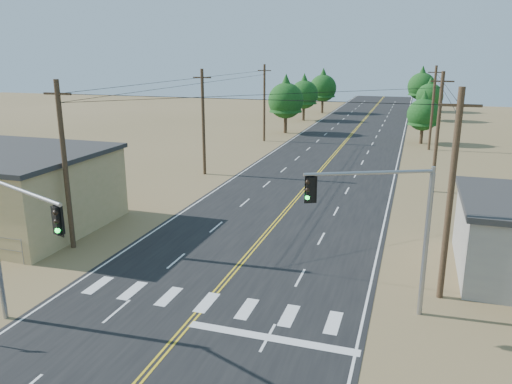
% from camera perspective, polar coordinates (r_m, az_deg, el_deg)
% --- Properties ---
extents(road, '(15.00, 200.00, 0.02)m').
position_cam_1_polar(road, '(43.96, 5.72, 0.52)').
color(road, black).
rests_on(road, ground).
extents(utility_pole_left_near, '(1.80, 0.30, 10.00)m').
position_cam_1_polar(utility_pole_left_near, '(31.04, -21.00, 2.89)').
color(utility_pole_left_near, '#4C3826').
rests_on(utility_pole_left_near, ground).
extents(utility_pole_left_mid, '(1.80, 0.30, 10.00)m').
position_cam_1_polar(utility_pole_left_mid, '(48.02, -6.04, 8.01)').
color(utility_pole_left_mid, '#4C3826').
rests_on(utility_pole_left_mid, ground).
extents(utility_pole_left_far, '(1.80, 0.30, 10.00)m').
position_cam_1_polar(utility_pole_left_far, '(66.69, 0.96, 10.21)').
color(utility_pole_left_far, '#4C3826').
rests_on(utility_pole_left_far, ground).
extents(utility_pole_right_near, '(1.80, 0.30, 10.00)m').
position_cam_1_polar(utility_pole_right_near, '(24.45, 21.33, -0.37)').
color(utility_pole_right_near, '#4C3826').
rests_on(utility_pole_right_near, ground).
extents(utility_pole_right_mid, '(1.80, 0.30, 10.00)m').
position_cam_1_polar(utility_pole_right_mid, '(44.04, 20.03, 6.48)').
color(utility_pole_right_mid, '#4C3826').
rests_on(utility_pole_right_mid, ground).
extents(utility_pole_right_far, '(1.80, 0.30, 10.00)m').
position_cam_1_polar(utility_pole_right_far, '(63.89, 19.53, 9.09)').
color(utility_pole_right_far, '#4C3826').
rests_on(utility_pole_right_far, ground).
extents(signal_mast_left, '(5.69, 2.56, 6.65)m').
position_cam_1_polar(signal_mast_left, '(22.24, -26.23, -4.02)').
color(signal_mast_left, gray).
rests_on(signal_mast_left, ground).
extents(signal_mast_right, '(5.14, 2.56, 6.84)m').
position_cam_1_polar(signal_mast_right, '(21.96, 15.34, -2.94)').
color(signal_mast_right, gray).
rests_on(signal_mast_right, ground).
extents(tree_left_near, '(5.14, 5.14, 8.57)m').
position_cam_1_polar(tree_left_near, '(73.64, 3.43, 10.79)').
color(tree_left_near, '#3F2D1E').
rests_on(tree_left_near, ground).
extents(tree_left_mid, '(4.85, 4.85, 8.09)m').
position_cam_1_polar(tree_left_mid, '(88.16, 5.52, 11.35)').
color(tree_left_mid, '#3F2D1E').
rests_on(tree_left_mid, ground).
extents(tree_left_far, '(5.21, 5.21, 8.68)m').
position_cam_1_polar(tree_left_far, '(99.91, 7.67, 11.98)').
color(tree_left_far, '#3F2D1E').
rests_on(tree_left_far, ground).
extents(tree_right_near, '(4.10, 4.10, 6.83)m').
position_cam_1_polar(tree_right_near, '(68.21, 18.61, 8.73)').
color(tree_right_near, '#3F2D1E').
rests_on(tree_right_near, ground).
extents(tree_right_mid, '(4.51, 4.51, 7.52)m').
position_cam_1_polar(tree_right_mid, '(92.57, 19.25, 10.55)').
color(tree_right_mid, '#3F2D1E').
rests_on(tree_right_mid, ground).
extents(tree_right_far, '(5.41, 5.41, 9.01)m').
position_cam_1_polar(tree_right_far, '(106.90, 18.42, 11.68)').
color(tree_right_far, '#3F2D1E').
rests_on(tree_right_far, ground).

